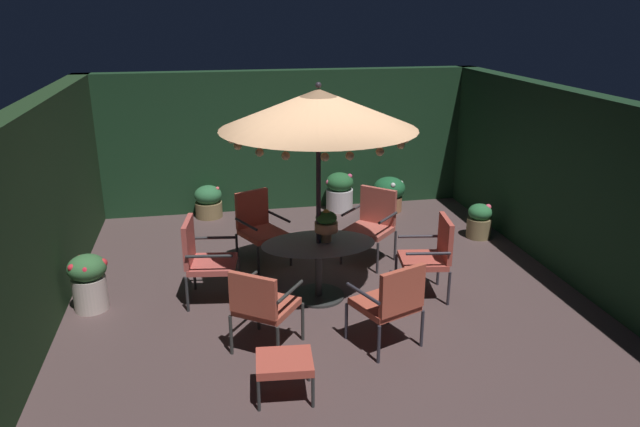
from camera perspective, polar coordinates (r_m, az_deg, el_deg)
ground_plane at (r=7.75m, az=0.56°, el=-7.43°), size 6.94×7.44×0.02m
hedge_backdrop_rear at (r=10.70m, az=-3.27°, el=6.98°), size 6.94×0.30×2.44m
hedge_backdrop_left at (r=7.41m, az=-25.44°, el=-0.36°), size 0.30×7.44×2.44m
hedge_backdrop_right at (r=8.57m, az=22.91°, el=2.44°), size 0.30×7.44×2.44m
patio_dining_table at (r=7.38m, az=-0.14°, el=-4.25°), size 1.40×0.93×0.73m
patio_umbrella at (r=6.87m, az=-0.15°, el=9.86°), size 2.28×2.28×2.66m
centerpiece_planter at (r=7.25m, az=0.59°, el=-0.90°), size 0.28×0.28×0.41m
patio_chair_north at (r=8.48m, az=5.03°, el=-0.67°), size 0.83×0.83×1.04m
patio_chair_northeast at (r=8.45m, az=-5.86°, el=-1.00°), size 0.77×0.79×1.01m
patio_chair_east at (r=7.42m, az=-11.06°, el=-3.94°), size 0.68×0.70×1.05m
patio_chair_southeast at (r=6.25m, az=-5.53°, el=-8.50°), size 0.81×0.82×0.95m
patio_chair_south at (r=6.35m, az=6.78°, el=-8.15°), size 0.79×0.78×0.97m
patio_chair_southwest at (r=7.54m, az=10.57°, el=-3.63°), size 0.67×0.68×1.02m
ottoman_footrest at (r=5.69m, az=-3.40°, el=-14.05°), size 0.56×0.48×0.40m
potted_plant_right_near at (r=10.69m, az=6.60°, el=1.96°), size 0.56×0.56×0.62m
potted_plant_right_far at (r=10.49m, az=-10.57°, el=1.15°), size 0.47×0.47×0.56m
potted_plant_left_near at (r=9.73m, az=14.92°, el=-0.66°), size 0.38×0.38×0.55m
potted_plant_back_right at (r=10.66m, az=1.87°, el=2.15°), size 0.50×0.49×0.69m
potted_plant_front_corner at (r=7.66m, az=-21.16°, el=-5.95°), size 0.46×0.45×0.70m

